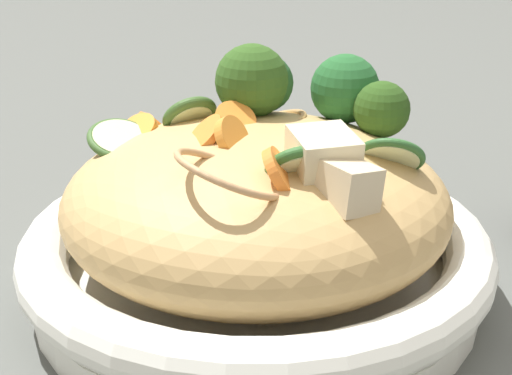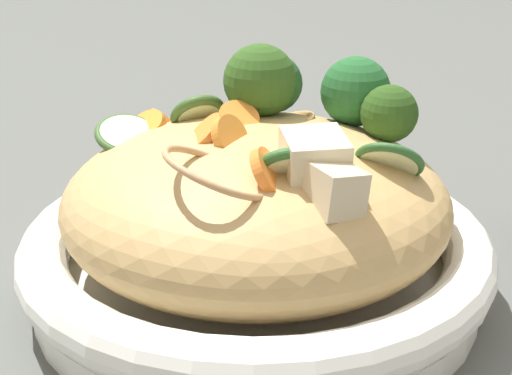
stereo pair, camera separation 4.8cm
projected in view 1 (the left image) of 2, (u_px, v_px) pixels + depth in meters
ground_plane at (256, 290)px, 0.51m from camera, size 3.00×3.00×0.00m
serving_bowl at (256, 255)px, 0.50m from camera, size 0.30×0.30×0.05m
noodle_heap at (256, 201)px, 0.48m from camera, size 0.24×0.24×0.10m
broccoli_florets at (303, 90)px, 0.51m from camera, size 0.14×0.08×0.07m
carrot_coins at (210, 137)px, 0.47m from camera, size 0.13×0.14×0.04m
zucchini_slices at (238, 142)px, 0.47m from camera, size 0.22×0.13×0.04m
chicken_chunks at (331, 167)px, 0.41m from camera, size 0.06×0.07×0.04m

